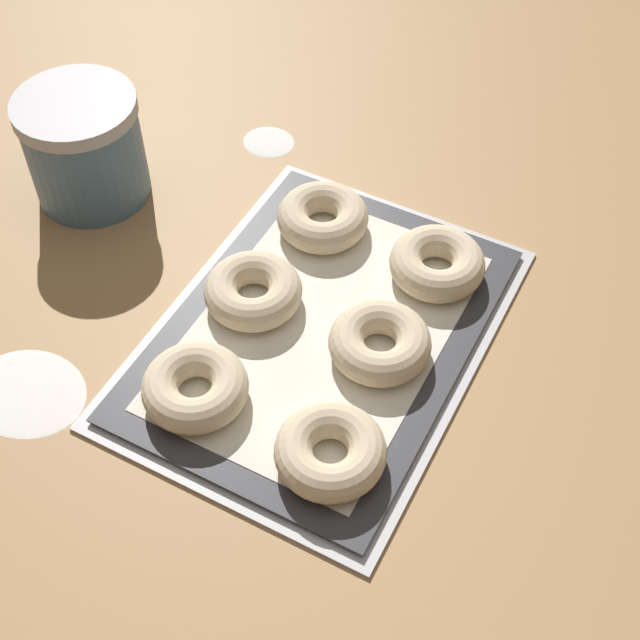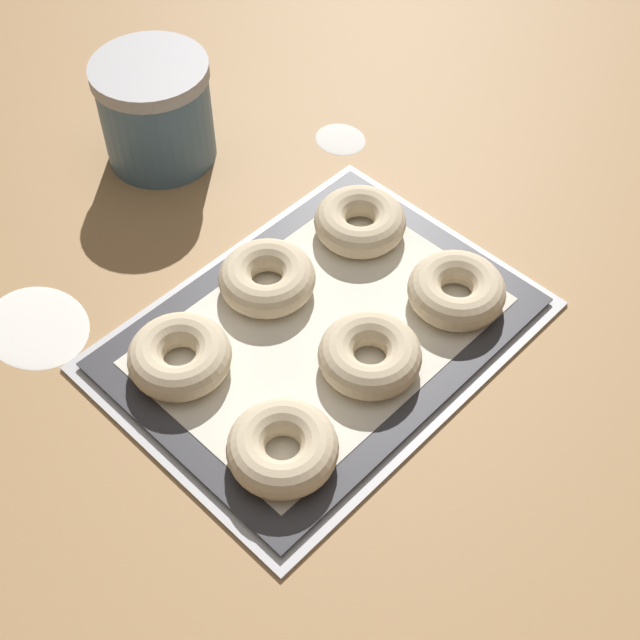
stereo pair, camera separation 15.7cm
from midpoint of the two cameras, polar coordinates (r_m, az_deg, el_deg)
The scene contains 12 objects.
ground_plane at distance 0.90m, azimuth 4.63°, elevation -1.30°, with size 2.80×2.80×0.00m, color #A87F51.
baking_tray at distance 0.89m, azimuth 5.00°, elevation -1.55°, with size 0.42×0.31×0.01m.
baking_mat at distance 0.89m, azimuth 5.03°, elevation -1.34°, with size 0.39×0.29×0.00m.
bagel_front_left at distance 0.79m, azimuth 3.29°, elevation -8.85°, with size 0.10×0.10×0.03m.
bagel_front_center at distance 0.85m, azimuth 8.48°, elevation -2.81°, with size 0.10×0.10×0.03m.
bagel_front_right at distance 0.92m, azimuth 13.59°, elevation 1.35°, with size 0.10×0.10×0.03m.
bagel_back_left at distance 0.85m, azimuth -3.81°, elevation -2.93°, with size 0.10×0.10×0.03m.
bagel_back_center at distance 0.91m, azimuth 1.33°, elevation 2.06°, with size 0.10×0.10×0.03m.
bagel_back_right at distance 0.97m, azimuth 7.22°, elevation 5.82°, with size 0.10×0.10×0.03m.
flour_canister at distance 1.06m, azimuth -6.26°, elevation 12.77°, with size 0.13×0.13×0.13m.
flour_patch_near at distance 0.93m, azimuth -13.24°, elevation -0.92°, with size 0.10×0.12×0.00m.
flour_patch_far at distance 1.11m, azimuth 5.41°, elevation 11.13°, with size 0.06×0.06×0.00m.
Camera 2 is at (-0.40, -0.40, 0.71)m, focal length 50.00 mm.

